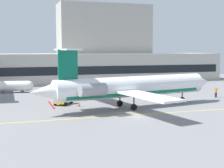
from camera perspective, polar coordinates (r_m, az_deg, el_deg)
ground at (r=43.24m, az=4.20°, el=-5.68°), size 120.00×120.00×0.11m
terminal_building at (r=90.34m, az=-2.19°, el=5.02°), size 68.59×14.84×21.13m
regional_jet at (r=49.01m, az=3.23°, el=-0.51°), size 31.08×24.69×8.81m
baggage_tug at (r=73.14m, az=12.93°, el=-0.22°), size 3.74×3.19×2.10m
pushback_tractor at (r=52.98m, az=-8.30°, el=-2.56°), size 3.36×3.88×1.86m
fuel_tank at (r=69.45m, az=-16.91°, el=-0.34°), size 8.31×3.15×2.37m
marshaller at (r=62.58m, az=17.60°, el=-1.38°), size 0.74×0.53×1.90m
safety_cone_alpha at (r=53.90m, az=10.79°, el=-3.12°), size 0.47×0.47×0.55m
safety_cone_bravo at (r=50.95m, az=-5.76°, el=-3.57°), size 0.47×0.47×0.55m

